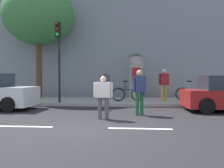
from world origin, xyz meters
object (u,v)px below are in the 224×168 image
object	(u,v)px
pedestrian_tallest	(164,82)
bicycle_upright	(128,94)
pedestrian_in_dark_shirt	(103,94)
poster_column	(136,75)
street_tree	(39,15)
pedestrian_with_bag	(105,83)
pedestrian_near_pole	(139,88)
bicycle_leaning	(192,94)
traffic_light	(59,49)

from	to	relation	value
pedestrian_tallest	bicycle_upright	world-z (taller)	pedestrian_tallest
pedestrian_in_dark_shirt	poster_column	bearing A→B (deg)	80.01
street_tree	pedestrian_with_bag	size ratio (longest dim) A/B	4.34
street_tree	pedestrian_near_pole	world-z (taller)	street_tree
street_tree	bicycle_leaning	world-z (taller)	street_tree
traffic_light	pedestrian_near_pole	world-z (taller)	traffic_light
pedestrian_tallest	pedestrian_with_bag	size ratio (longest dim) A/B	1.06
traffic_light	bicycle_upright	size ratio (longest dim) A/B	2.32
traffic_light	street_tree	bearing A→B (deg)	126.75
pedestrian_in_dark_shirt	pedestrian_near_pole	xyz separation A→B (m)	(1.25, 1.04, 0.16)
street_tree	bicycle_upright	size ratio (longest dim) A/B	4.03
pedestrian_with_bag	pedestrian_tallest	bearing A→B (deg)	-9.21
pedestrian_with_bag	traffic_light	bearing A→B (deg)	-139.38
pedestrian_near_pole	poster_column	bearing A→B (deg)	90.76
bicycle_leaning	pedestrian_with_bag	bearing A→B (deg)	176.25
bicycle_leaning	pedestrian_near_pole	bearing A→B (deg)	-124.68
bicycle_upright	pedestrian_near_pole	bearing A→B (deg)	-82.40
poster_column	street_tree	size ratio (longest dim) A/B	0.39
bicycle_upright	pedestrian_in_dark_shirt	bearing A→B (deg)	-98.58
pedestrian_in_dark_shirt	pedestrian_with_bag	distance (m)	5.64
street_tree	pedestrian_near_pole	size ratio (longest dim) A/B	4.06
pedestrian_near_pole	bicycle_upright	distance (m)	3.91
street_tree	bicycle_leaning	bearing A→B (deg)	-8.22
street_tree	bicycle_upright	xyz separation A→B (m)	(5.57, -1.71, -4.71)
pedestrian_in_dark_shirt	bicycle_upright	world-z (taller)	pedestrian_in_dark_shirt
traffic_light	pedestrian_in_dark_shirt	bearing A→B (deg)	-54.14
pedestrian_with_bag	bicycle_leaning	bearing A→B (deg)	-3.75
poster_column	pedestrian_near_pole	distance (m)	5.65
street_tree	bicycle_upright	world-z (taller)	street_tree
pedestrian_in_dark_shirt	bicycle_upright	distance (m)	4.95
street_tree	pedestrian_near_pole	distance (m)	9.26
pedestrian_in_dark_shirt	street_tree	bearing A→B (deg)	126.25
pedestrian_with_bag	bicycle_upright	size ratio (longest dim) A/B	0.93
bicycle_leaning	poster_column	bearing A→B (deg)	155.39
pedestrian_in_dark_shirt	pedestrian_with_bag	world-z (taller)	pedestrian_with_bag
traffic_light	pedestrian_in_dark_shirt	xyz separation A→B (m)	(2.72, -3.77, -2.00)
pedestrian_tallest	bicycle_upright	distance (m)	2.03
pedestrian_with_bag	bicycle_leaning	xyz separation A→B (m)	(4.77, -0.31, -0.58)
pedestrian_in_dark_shirt	pedestrian_tallest	bearing A→B (deg)	62.39
street_tree	pedestrian_in_dark_shirt	distance (m)	9.27
pedestrian_with_bag	bicycle_leaning	size ratio (longest dim) A/B	0.92
traffic_light	pedestrian_tallest	size ratio (longest dim) A/B	2.36
pedestrian_near_pole	pedestrian_in_dark_shirt	bearing A→B (deg)	-140.18
traffic_light	pedestrian_with_bag	world-z (taller)	traffic_light
traffic_light	bicycle_leaning	bearing A→B (deg)	12.44
pedestrian_in_dark_shirt	pedestrian_tallest	size ratio (longest dim) A/B	0.87
traffic_light	pedestrian_tallest	bearing A→B (deg)	13.71
pedestrian_tallest	bicycle_upright	bearing A→B (deg)	-174.30
traffic_light	pedestrian_with_bag	xyz separation A→B (m)	(2.14, 1.84, -1.76)
poster_column	pedestrian_in_dark_shirt	bearing A→B (deg)	-99.99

